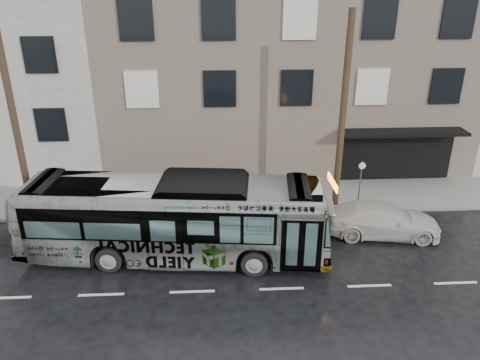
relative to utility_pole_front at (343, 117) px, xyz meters
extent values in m
plane|color=black|center=(-6.50, -3.30, -4.65)|extent=(120.00, 120.00, 0.00)
cube|color=gray|center=(-6.50, 1.60, -4.58)|extent=(90.00, 3.60, 0.15)
cube|color=#77685B|center=(-1.50, 9.40, 0.85)|extent=(20.00, 12.00, 11.00)
cylinder|color=#433121|center=(0.00, 0.00, 0.00)|extent=(0.30, 0.30, 9.00)
cylinder|color=#433121|center=(-14.00, 0.00, 0.00)|extent=(0.30, 0.30, 9.00)
cylinder|color=slate|center=(1.10, 0.00, -3.30)|extent=(0.06, 0.06, 2.40)
imported|color=#B2B2B2|center=(-7.23, -3.37, -2.98)|extent=(12.18, 4.00, 3.33)
imported|color=beige|center=(1.53, -2.18, -3.95)|extent=(5.07, 2.60, 1.41)
camera|label=1|loc=(-5.53, -19.48, 5.67)|focal=35.00mm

